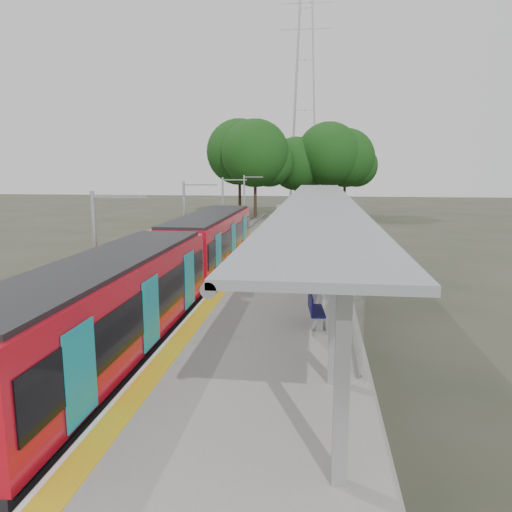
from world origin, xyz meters
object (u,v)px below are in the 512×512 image
Objects in this scene: train at (175,266)px; info_pillar_near at (293,265)px; bench_mid at (332,248)px; info_pillar_far at (322,243)px; litter_bin at (316,296)px; bench_far at (321,231)px; bench_near at (314,308)px.

train is 5.30m from info_pillar_near.
info_pillar_far is at bearing 179.19° from bench_mid.
train is 11.16m from info_pillar_far.
info_pillar_near is at bearing 104.58° from litter_bin.
info_pillar_near is 7.51m from info_pillar_far.
bench_mid is 0.75× the size of info_pillar_near.
info_pillar_far reaches higher than litter_bin.
train is at bearing -100.03° from info_pillar_far.
bench_mid is at bearing 52.84° from train.
train reaches higher than bench_far.
info_pillar_far is (0.35, 13.29, 0.20)m from bench_near.
litter_bin is (6.04, -2.27, -0.54)m from train.
train is at bearing -125.13° from bench_mid.
info_pillar_near is at bearing 19.83° from train.
info_pillar_near reaches higher than bench_mid.
litter_bin is (-0.30, -11.46, -0.24)m from info_pillar_far.
train is 18.60m from bench_far.
bench_far is at bearing 89.36° from litter_bin.
litter_bin is at bearing -92.49° from bench_mid.
info_pillar_far is at bearing 82.99° from bench_near.
bench_far is (-0.68, 8.35, -0.03)m from bench_mid.
bench_mid is at bearing 80.39° from bench_near.
bench_near is 13.30m from bench_mid.
bench_near is at bearing -92.08° from bench_mid.
bench_near reaches higher than litter_bin.
bench_far is (6.26, 17.50, -0.57)m from train.
bench_mid is at bearing 94.56° from info_pillar_near.
litter_bin reaches higher than bench_far.
litter_bin reaches higher than bench_mid.
litter_bin is at bearing -20.61° from train.
info_pillar_far is (1.36, 7.39, -0.08)m from info_pillar_near.
info_pillar_near is (4.98, 1.80, -0.22)m from train.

